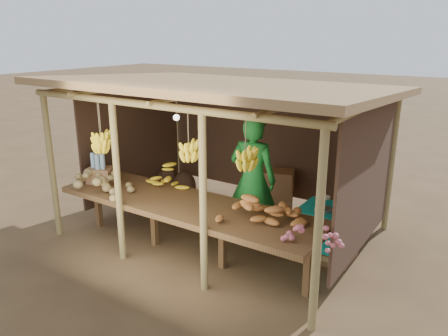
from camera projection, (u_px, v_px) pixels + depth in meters
The scene contains 13 objects.
ground at pixel (224, 231), 6.93m from camera, with size 60.00×60.00×0.00m, color brown.
stall_structure at pixel (223, 112), 6.31m from camera, with size 4.70×3.50×2.43m.
counter at pixel (186, 207), 5.96m from camera, with size 3.90×1.05×0.80m.
potato_heap at pixel (98, 177), 6.39m from camera, with size 1.14×0.69×0.37m, color olive, non-canonical shape.
sweet_potato_heap at pixel (259, 208), 5.30m from camera, with size 1.04×0.63×0.36m, color #B46B2E, non-canonical shape.
onion_heap at pixel (310, 230), 4.70m from camera, with size 0.72×0.43×0.35m, color #C45F6E, non-canonical shape.
banana_pile at pixel (167, 175), 6.52m from camera, with size 0.58×0.35×0.35m, color yellow, non-canonical shape.
tomato_basin at pixel (99, 172), 6.99m from camera, with size 0.35×0.35×0.18m.
bottle_box at pixel (101, 171), 6.71m from camera, with size 0.46×0.42×0.47m.
vendor at pixel (253, 180), 6.38m from camera, with size 0.70×0.46×1.91m, color #1A792A.
tarp_crate at pixel (328, 231), 6.03m from camera, with size 0.80×0.69×0.93m.
carton_stack at pixel (269, 194), 7.55m from camera, with size 1.14×0.55×0.78m.
burlap_sacks at pixel (176, 182), 8.42m from camera, with size 0.86×0.45×0.61m.
Camera 1 is at (3.48, -5.29, 3.00)m, focal length 35.00 mm.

